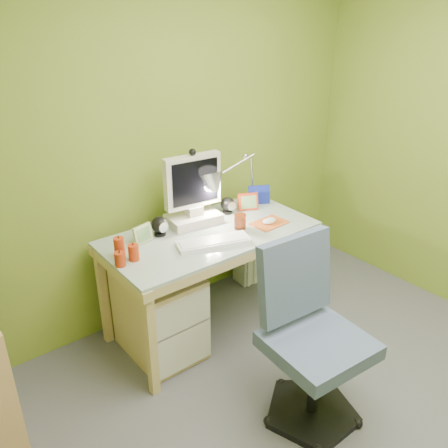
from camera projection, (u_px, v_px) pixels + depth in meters
floor at (344, 438)px, 2.45m from camera, size 3.20×3.20×0.01m
wall_back at (166, 144)px, 3.07m from camera, size 3.20×0.01×2.40m
slope_ceiling at (155, 92)px, 1.09m from camera, size 1.10×3.20×1.10m
desk at (211, 280)px, 3.15m from camera, size 1.35×0.69×0.72m
monitor at (193, 186)px, 3.01m from camera, size 0.40×0.26×0.52m
speaker_left at (160, 226)px, 2.93m from camera, size 0.11×0.11×0.12m
speaker_right at (228, 205)px, 3.23m from camera, size 0.12×0.12×0.12m
keyboard at (213, 242)px, 2.84m from camera, size 0.46×0.27×0.02m
mousepad at (269, 223)px, 3.11m from camera, size 0.24×0.17×0.01m
mouse at (269, 221)px, 3.10m from camera, size 0.11×0.07×0.04m
amber_tumbler at (240, 222)px, 3.02m from camera, size 0.08×0.08×0.10m
candle_cluster at (123, 251)px, 2.63m from camera, size 0.19×0.18×0.13m
photo_frame_red at (248, 202)px, 3.29m from camera, size 0.14×0.08×0.12m
photo_frame_blue at (259, 195)px, 3.39m from camera, size 0.14×0.10×0.13m
photo_frame_green at (143, 234)px, 2.84m from camera, size 0.13×0.04×0.11m
desk_lamp at (246, 168)px, 3.25m from camera, size 0.54×0.25×0.57m
task_chair at (318, 342)px, 2.37m from camera, size 0.58×0.58×0.98m
radiator at (259, 255)px, 3.80m from camera, size 0.40×0.19×0.39m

